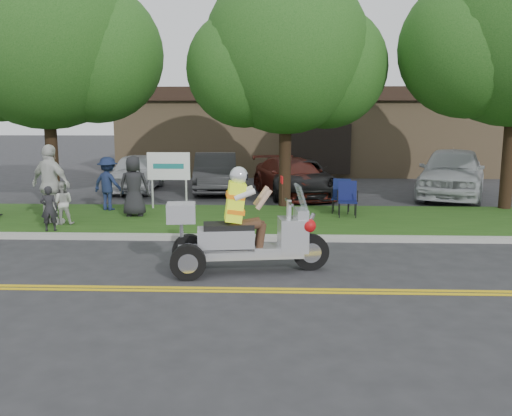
{
  "coord_description": "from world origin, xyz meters",
  "views": [
    {
      "loc": [
        0.24,
        -9.04,
        2.89
      ],
      "look_at": [
        -0.18,
        2.0,
        0.94
      ],
      "focal_mm": 38.0,
      "sensor_mm": 36.0,
      "label": 1
    }
  ],
  "objects_px": {
    "parked_car_mid": "(301,178)",
    "lawn_chair_b": "(347,197)",
    "parked_car_far_left": "(136,172)",
    "parked_car_left": "(216,173)",
    "parked_car_far_right": "(452,172)",
    "lawn_chair_a": "(341,194)",
    "trike_scooter": "(241,236)",
    "spectator_adult_right": "(51,185)",
    "parked_car_right": "(292,177)"
  },
  "relations": [
    {
      "from": "parked_car_right",
      "to": "parked_car_far_right",
      "type": "xyz_separation_m",
      "value": [
        5.48,
        -0.05,
        0.21
      ]
    },
    {
      "from": "trike_scooter",
      "to": "spectator_adult_right",
      "type": "relative_size",
      "value": 1.48
    },
    {
      "from": "spectator_adult_right",
      "to": "parked_car_left",
      "type": "relative_size",
      "value": 0.47
    },
    {
      "from": "trike_scooter",
      "to": "parked_car_right",
      "type": "bearing_deg",
      "value": 74.56
    },
    {
      "from": "parked_car_far_left",
      "to": "parked_car_right",
      "type": "relative_size",
      "value": 0.89
    },
    {
      "from": "spectator_adult_right",
      "to": "parked_car_far_left",
      "type": "relative_size",
      "value": 0.49
    },
    {
      "from": "trike_scooter",
      "to": "parked_car_far_right",
      "type": "height_order",
      "value": "trike_scooter"
    },
    {
      "from": "parked_car_far_left",
      "to": "parked_car_left",
      "type": "height_order",
      "value": "parked_car_left"
    },
    {
      "from": "trike_scooter",
      "to": "lawn_chair_b",
      "type": "relative_size",
      "value": 3.13
    },
    {
      "from": "spectator_adult_right",
      "to": "parked_car_far_left",
      "type": "distance_m",
      "value": 6.75
    },
    {
      "from": "spectator_adult_right",
      "to": "parked_car_right",
      "type": "relative_size",
      "value": 0.44
    },
    {
      "from": "lawn_chair_a",
      "to": "spectator_adult_right",
      "type": "distance_m",
      "value": 7.74
    },
    {
      "from": "spectator_adult_right",
      "to": "parked_car_mid",
      "type": "distance_m",
      "value": 8.56
    },
    {
      "from": "spectator_adult_right",
      "to": "parked_car_far_right",
      "type": "bearing_deg",
      "value": -132.12
    },
    {
      "from": "parked_car_far_left",
      "to": "parked_car_left",
      "type": "relative_size",
      "value": 0.95
    },
    {
      "from": "spectator_adult_right",
      "to": "lawn_chair_b",
      "type": "bearing_deg",
      "value": -147.17
    },
    {
      "from": "parked_car_far_left",
      "to": "parked_car_mid",
      "type": "height_order",
      "value": "parked_car_far_left"
    },
    {
      "from": "lawn_chair_b",
      "to": "parked_car_far_left",
      "type": "relative_size",
      "value": 0.23
    },
    {
      "from": "parked_car_far_right",
      "to": "parked_car_far_left",
      "type": "bearing_deg",
      "value": -164.9
    },
    {
      "from": "spectator_adult_right",
      "to": "parked_car_right",
      "type": "distance_m",
      "value": 8.36
    },
    {
      "from": "trike_scooter",
      "to": "parked_car_left",
      "type": "height_order",
      "value": "trike_scooter"
    },
    {
      "from": "spectator_adult_right",
      "to": "parked_car_left",
      "type": "xyz_separation_m",
      "value": [
        3.39,
        6.59,
        -0.41
      ]
    },
    {
      "from": "lawn_chair_b",
      "to": "parked_car_far_right",
      "type": "bearing_deg",
      "value": 49.49
    },
    {
      "from": "trike_scooter",
      "to": "parked_car_mid",
      "type": "height_order",
      "value": "trike_scooter"
    },
    {
      "from": "trike_scooter",
      "to": "parked_car_far_left",
      "type": "relative_size",
      "value": 0.73
    },
    {
      "from": "parked_car_mid",
      "to": "lawn_chair_b",
      "type": "bearing_deg",
      "value": -79.93
    },
    {
      "from": "parked_car_mid",
      "to": "parked_car_far_right",
      "type": "relative_size",
      "value": 0.9
    },
    {
      "from": "lawn_chair_a",
      "to": "lawn_chair_b",
      "type": "distance_m",
      "value": 0.58
    },
    {
      "from": "parked_car_left",
      "to": "parked_car_mid",
      "type": "relative_size",
      "value": 0.94
    },
    {
      "from": "spectator_adult_right",
      "to": "parked_car_right",
      "type": "xyz_separation_m",
      "value": [
        6.19,
        5.59,
        -0.45
      ]
    },
    {
      "from": "lawn_chair_a",
      "to": "parked_car_mid",
      "type": "height_order",
      "value": "parked_car_mid"
    },
    {
      "from": "parked_car_left",
      "to": "parked_car_far_left",
      "type": "bearing_deg",
      "value": 171.73
    },
    {
      "from": "parked_car_far_left",
      "to": "parked_car_right",
      "type": "height_order",
      "value": "parked_car_far_left"
    },
    {
      "from": "parked_car_far_right",
      "to": "lawn_chair_a",
      "type": "bearing_deg",
      "value": -118.43
    },
    {
      "from": "lawn_chair_a",
      "to": "parked_car_mid",
      "type": "bearing_deg",
      "value": 116.39
    },
    {
      "from": "parked_car_far_left",
      "to": "lawn_chair_b",
      "type": "bearing_deg",
      "value": -38.34
    },
    {
      "from": "lawn_chair_b",
      "to": "parked_car_left",
      "type": "relative_size",
      "value": 0.22
    },
    {
      "from": "lawn_chair_a",
      "to": "parked_car_left",
      "type": "distance_m",
      "value": 6.17
    },
    {
      "from": "parked_car_far_left",
      "to": "parked_car_left",
      "type": "distance_m",
      "value": 3.0
    },
    {
      "from": "parked_car_mid",
      "to": "parked_car_right",
      "type": "bearing_deg",
      "value": 168.49
    },
    {
      "from": "lawn_chair_b",
      "to": "parked_car_far_left",
      "type": "distance_m",
      "value": 8.95
    },
    {
      "from": "lawn_chair_b",
      "to": "parked_car_left",
      "type": "height_order",
      "value": "parked_car_left"
    },
    {
      "from": "parked_car_left",
      "to": "trike_scooter",
      "type": "bearing_deg",
      "value": -86.64
    },
    {
      "from": "lawn_chair_b",
      "to": "parked_car_mid",
      "type": "relative_size",
      "value": 0.21
    },
    {
      "from": "parked_car_far_left",
      "to": "parked_car_mid",
      "type": "bearing_deg",
      "value": -12.56
    },
    {
      "from": "parked_car_right",
      "to": "parked_car_far_left",
      "type": "bearing_deg",
      "value": 149.95
    },
    {
      "from": "trike_scooter",
      "to": "lawn_chair_b",
      "type": "distance_m",
      "value": 5.63
    },
    {
      "from": "parked_car_mid",
      "to": "trike_scooter",
      "type": "bearing_deg",
      "value": -103.67
    },
    {
      "from": "spectator_adult_right",
      "to": "trike_scooter",
      "type": "bearing_deg",
      "value": 166.55
    },
    {
      "from": "spectator_adult_right",
      "to": "parked_car_left",
      "type": "height_order",
      "value": "spectator_adult_right"
    }
  ]
}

